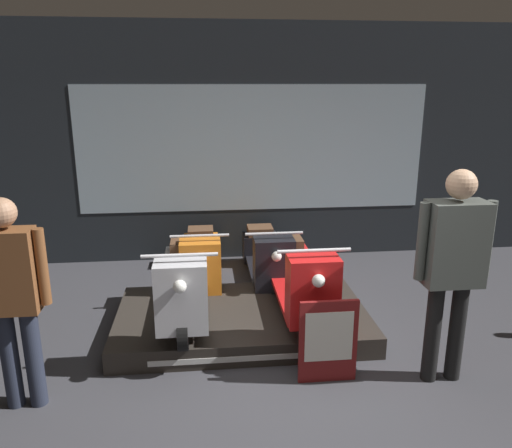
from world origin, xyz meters
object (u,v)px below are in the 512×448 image
at_px(person_left_browsing, 12,291).
at_px(person_right_browsing, 453,258).
at_px(scooter_display_left, 184,283).
at_px(scooter_backrow_0, 201,261).
at_px(scooter_display_right, 298,279).
at_px(scooter_backrow_1, 266,258).
at_px(price_sign_board, 328,341).

bearing_deg(person_left_browsing, person_right_browsing, 0.00).
bearing_deg(scooter_display_left, scooter_backrow_0, 82.71).
xyz_separation_m(scooter_display_right, scooter_backrow_0, (-0.97, 1.20, -0.21)).
height_order(scooter_display_right, person_left_browsing, person_left_browsing).
bearing_deg(person_right_browsing, person_left_browsing, 180.00).
relative_size(scooter_backrow_1, person_right_browsing, 1.00).
height_order(scooter_backrow_0, person_right_browsing, person_right_browsing).
bearing_deg(scooter_display_right, person_right_browsing, -43.80).
distance_m(scooter_display_right, scooter_backrow_0, 1.56).
height_order(scooter_backrow_0, price_sign_board, scooter_backrow_0).
relative_size(scooter_backrow_0, person_left_browsing, 1.08).
xyz_separation_m(scooter_backrow_1, person_right_browsing, (1.21, -2.20, 0.74)).
relative_size(scooter_display_left, scooter_backrow_1, 1.00).
relative_size(scooter_display_right, scooter_backrow_0, 1.00).
bearing_deg(person_left_browsing, scooter_backrow_0, 58.37).
relative_size(scooter_display_right, scooter_backrow_1, 1.00).
xyz_separation_m(scooter_backrow_0, price_sign_board, (1.04, -2.14, 0.03)).
xyz_separation_m(scooter_display_right, price_sign_board, (0.07, -0.94, -0.18)).
bearing_deg(scooter_backrow_1, person_left_browsing, -134.43).
height_order(scooter_display_left, price_sign_board, scooter_display_left).
bearing_deg(scooter_display_left, scooter_backrow_1, 51.53).
distance_m(scooter_backrow_0, person_left_browsing, 2.66).
relative_size(scooter_display_right, person_left_browsing, 1.08).
bearing_deg(person_right_browsing, scooter_backrow_1, 118.75).
xyz_separation_m(scooter_backrow_1, person_left_browsing, (-2.16, -2.20, 0.62)).
distance_m(scooter_backrow_1, person_right_browsing, 2.62).
bearing_deg(price_sign_board, scooter_display_right, 94.52).
height_order(scooter_backrow_0, scooter_backrow_1, same).
bearing_deg(scooter_backrow_1, person_right_browsing, -61.25).
distance_m(scooter_backrow_0, scooter_backrow_1, 0.80).
height_order(scooter_backrow_1, person_left_browsing, person_left_browsing).
bearing_deg(scooter_display_right, scooter_backrow_0, 128.84).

